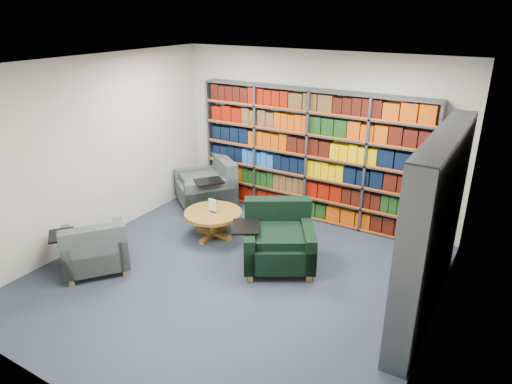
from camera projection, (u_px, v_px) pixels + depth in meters
The scene contains 7 objects.
room_shell at pixel (231, 182), 5.68m from camera, with size 5.02×5.02×2.82m.
bookshelf_back at pixel (309, 156), 7.65m from camera, with size 4.00×0.28×2.20m.
bookshelf_right at pixel (433, 228), 5.16m from camera, with size 0.28×2.50×2.20m.
chair_teal_left at pixel (210, 187), 8.39m from camera, with size 1.34×1.34×0.87m.
chair_green_right at pixel (278, 240), 6.46m from camera, with size 1.31×1.31×0.87m.
chair_teal_front at pixel (95, 251), 6.27m from camera, with size 1.18×1.18×0.77m.
coffee_table at pixel (213, 217), 7.20m from camera, with size 0.91×0.91×0.64m.
Camera 1 is at (2.99, -4.40, 3.41)m, focal length 32.00 mm.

